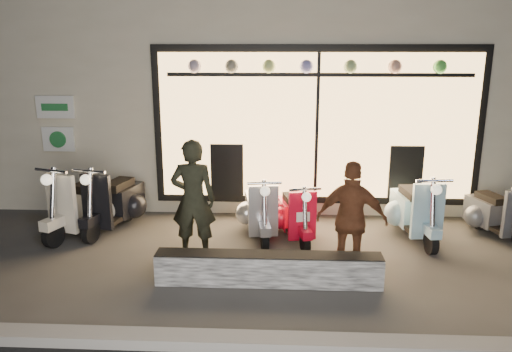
% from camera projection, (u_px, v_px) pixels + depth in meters
% --- Properties ---
extents(ground, '(40.00, 40.00, 0.00)m').
position_uv_depth(ground, '(264.00, 262.00, 6.80)').
color(ground, '#383533').
rests_on(ground, ground).
extents(kerb, '(40.00, 0.25, 0.12)m').
position_uv_depth(kerb, '(257.00, 342.00, 4.85)').
color(kerb, slate).
rests_on(kerb, ground).
extents(shop_building, '(10.20, 6.23, 4.20)m').
position_uv_depth(shop_building, '(272.00, 80.00, 11.08)').
color(shop_building, beige).
rests_on(shop_building, ground).
extents(graffiti_barrier, '(2.76, 0.28, 0.40)m').
position_uv_depth(graffiti_barrier, '(268.00, 269.00, 6.12)').
color(graffiti_barrier, black).
rests_on(graffiti_barrier, ground).
extents(scooter_silver, '(0.55, 1.35, 0.96)m').
position_uv_depth(scooter_silver, '(260.00, 209.00, 7.75)').
color(scooter_silver, black).
rests_on(scooter_silver, ground).
extents(scooter_red, '(0.58, 1.27, 0.90)m').
position_uv_depth(scooter_red, '(294.00, 214.00, 7.62)').
color(scooter_red, black).
rests_on(scooter_red, ground).
extents(scooter_black, '(0.70, 1.49, 1.06)m').
position_uv_depth(scooter_black, '(117.00, 201.00, 8.05)').
color(scooter_black, black).
rests_on(scooter_black, ground).
extents(scooter_cream, '(0.83, 1.54, 1.11)m').
position_uv_depth(scooter_cream, '(89.00, 203.00, 7.90)').
color(scooter_cream, black).
rests_on(scooter_cream, ground).
extents(scooter_blue, '(0.55, 1.44, 1.03)m').
position_uv_depth(scooter_blue, '(413.00, 209.00, 7.67)').
color(scooter_blue, black).
rests_on(scooter_blue, ground).
extents(scooter_grey, '(0.65, 1.25, 0.89)m').
position_uv_depth(scooter_grey, '(492.00, 212.00, 7.71)').
color(scooter_grey, black).
rests_on(scooter_grey, ground).
extents(man, '(0.61, 0.40, 1.66)m').
position_uv_depth(man, '(193.00, 199.00, 6.76)').
color(man, black).
rests_on(man, ground).
extents(woman, '(0.93, 0.54, 1.49)m').
position_uv_depth(woman, '(352.00, 220.00, 6.23)').
color(woman, brown).
rests_on(woman, ground).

